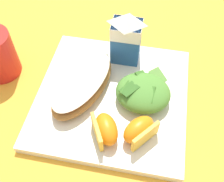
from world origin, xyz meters
TOP-DOWN VIEW (x-y plane):
  - ground at (0.00, 0.00)m, footprint 3.00×3.00m
  - white_plate at (0.00, 0.00)m, footprint 0.28×0.28m
  - cheesy_pizza_bread at (-0.06, 0.00)m, footprint 0.13×0.19m
  - green_salad_pile at (0.06, 0.00)m, footprint 0.10×0.10m
  - milk_carton at (0.01, 0.10)m, footprint 0.06×0.04m
  - orange_wedge_front at (0.01, -0.09)m, footprint 0.06×0.07m
  - orange_wedge_middle at (0.06, -0.08)m, footprint 0.07×0.07m

SIDE VIEW (x-z plane):
  - ground at x=0.00m, z-range 0.00..0.00m
  - white_plate at x=0.00m, z-range 0.00..0.02m
  - cheesy_pizza_bread at x=-0.06m, z-range 0.02..0.05m
  - orange_wedge_front at x=0.01m, z-range 0.02..0.06m
  - orange_wedge_middle at x=0.06m, z-range 0.02..0.06m
  - green_salad_pile at x=0.06m, z-range 0.02..0.06m
  - milk_carton at x=0.01m, z-range 0.02..0.13m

